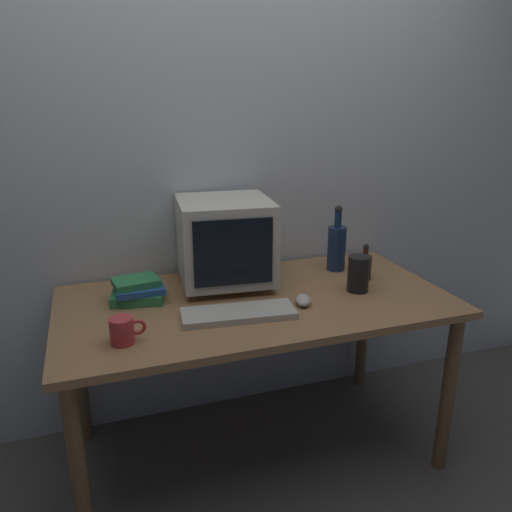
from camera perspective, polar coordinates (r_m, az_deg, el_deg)
name	(u,v)px	position (r m, az deg, el deg)	size (l,w,h in m)	color
ground_plane	(256,450)	(2.41, 0.00, -21.35)	(6.00, 6.00, 0.00)	#56514C
back_wall	(224,158)	(2.31, -3.72, 11.16)	(4.00, 0.08, 2.50)	silver
desk	(256,318)	(2.05, 0.00, -7.10)	(1.56, 0.80, 0.74)	#9E7047
crt_monitor	(225,241)	(2.11, -3.56, 1.74)	(0.41, 0.42, 0.37)	beige
keyboard	(238,313)	(1.86, -2.02, -6.57)	(0.42, 0.15, 0.02)	beige
computer_mouse	(303,300)	(1.96, 5.41, -5.05)	(0.06, 0.10, 0.04)	beige
bottle_tall	(337,246)	(2.33, 9.21, 1.13)	(0.09, 0.09, 0.31)	navy
bottle_short	(365,266)	(2.25, 12.34, -1.15)	(0.06, 0.06, 0.16)	#472314
book_stack	(138,291)	(2.04, -13.37, -3.86)	(0.23, 0.19, 0.09)	#33894C
mug	(123,330)	(1.71, -14.99, -8.22)	(0.12, 0.08, 0.09)	#CC383D
metal_canister	(358,274)	(2.11, 11.63, -2.00)	(0.09, 0.09, 0.15)	black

